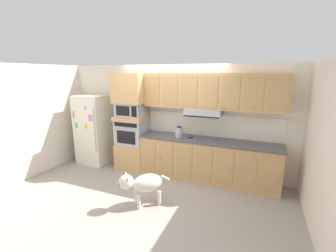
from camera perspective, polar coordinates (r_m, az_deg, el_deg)
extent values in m
plane|color=#9E9389|center=(4.89, -3.57, -14.95)|extent=(9.60, 9.60, 0.00)
cube|color=silver|center=(5.44, 1.34, 1.99)|extent=(6.20, 0.12, 2.50)
cube|color=silver|center=(6.19, -27.81, 1.82)|extent=(0.12, 7.10, 2.50)
cube|color=white|center=(4.11, 34.04, -3.99)|extent=(0.12, 7.10, 2.50)
cube|color=silver|center=(6.19, -18.04, -0.80)|extent=(0.76, 0.70, 1.76)
cylinder|color=silver|center=(5.68, -17.95, -0.96)|extent=(0.02, 0.02, 1.10)
cube|color=gold|center=(5.85, -19.87, -0.13)|extent=(0.07, 0.01, 0.10)
cube|color=pink|center=(5.71, -18.95, 1.89)|extent=(0.11, 0.01, 0.15)
cube|color=pink|center=(5.76, -20.07, 4.24)|extent=(0.05, 0.01, 0.10)
cube|color=green|center=(6.06, -22.02, 0.16)|extent=(0.06, 0.01, 0.13)
cube|color=pink|center=(6.05, -22.65, 2.70)|extent=(0.05, 0.01, 0.15)
cube|color=tan|center=(5.78, -8.72, -7.27)|extent=(0.74, 0.62, 0.60)
cube|color=#A8AAAF|center=(5.60, -8.93, -1.51)|extent=(0.70, 0.58, 0.60)
cube|color=black|center=(5.38, -10.53, -2.86)|extent=(0.49, 0.01, 0.30)
cube|color=black|center=(5.30, -10.67, 0.26)|extent=(0.59, 0.01, 0.09)
cylinder|color=#A8AAAF|center=(5.31, -10.76, -0.90)|extent=(0.56, 0.02, 0.02)
cube|color=tan|center=(5.53, -9.06, 2.00)|extent=(0.74, 0.62, 0.10)
cube|color=#A8AAAF|center=(5.49, -9.14, 4.15)|extent=(0.64, 0.53, 0.32)
cube|color=black|center=(5.30, -11.32, 3.75)|extent=(0.35, 0.01, 0.22)
cube|color=black|center=(5.14, -8.56, 3.58)|extent=(0.13, 0.01, 0.24)
cube|color=tan|center=(5.44, -9.33, 9.37)|extent=(0.74, 0.62, 0.68)
cube|color=tan|center=(5.08, 9.68, -8.55)|extent=(2.97, 0.60, 0.88)
cube|color=tan|center=(5.21, -4.97, -7.65)|extent=(0.36, 0.01, 0.70)
cylinder|color=#BCBCC1|center=(5.14, -3.78, -7.90)|extent=(0.01, 0.01, 0.12)
cube|color=tan|center=(5.04, -0.64, -8.32)|extent=(0.36, 0.01, 0.70)
cylinder|color=#BCBCC1|center=(5.07, -2.04, -8.18)|extent=(0.01, 0.01, 0.12)
cube|color=tan|center=(4.90, 3.99, -8.99)|extent=(0.36, 0.01, 0.70)
cylinder|color=#BCBCC1|center=(4.85, 5.37, -9.25)|extent=(0.01, 0.01, 0.12)
cube|color=tan|center=(4.80, 8.86, -9.63)|extent=(0.36, 0.01, 0.70)
cylinder|color=#BCBCC1|center=(4.81, 7.33, -9.51)|extent=(0.01, 0.01, 0.12)
cube|color=tan|center=(4.73, 13.94, -10.22)|extent=(0.36, 0.01, 0.70)
cylinder|color=#BCBCC1|center=(4.70, 15.47, -10.46)|extent=(0.01, 0.01, 0.12)
cube|color=tan|center=(4.70, 19.14, -10.75)|extent=(0.36, 0.01, 0.70)
cylinder|color=#BCBCC1|center=(4.69, 17.55, -10.67)|extent=(0.01, 0.01, 0.12)
cube|color=tan|center=(4.70, 24.38, -11.18)|extent=(0.36, 0.01, 0.70)
cylinder|color=#BCBCC1|center=(4.70, 25.96, -11.37)|extent=(0.01, 0.01, 0.12)
cube|color=#4C4C51|center=(4.93, 9.89, -3.58)|extent=(3.01, 0.64, 0.04)
cube|color=white|center=(5.14, 10.71, 0.18)|extent=(3.01, 0.02, 0.50)
cube|color=tan|center=(4.87, 10.70, 8.54)|extent=(2.97, 0.34, 0.74)
cube|color=#A8AAAF|center=(4.88, 8.99, 3.40)|extent=(0.76, 0.48, 0.14)
cube|color=black|center=(4.68, 8.34, 2.33)|extent=(0.72, 0.04, 0.02)
cube|color=tan|center=(5.12, -3.96, 8.94)|extent=(0.36, 0.01, 0.63)
cube|color=tan|center=(4.94, 0.51, 8.83)|extent=(0.36, 0.01, 0.63)
cube|color=tan|center=(4.80, 5.26, 8.65)|extent=(0.36, 0.01, 0.63)
cube|color=tan|center=(4.70, 10.26, 8.40)|extent=(0.36, 0.01, 0.63)
cube|color=tan|center=(4.63, 15.44, 8.07)|extent=(0.36, 0.01, 0.63)
cube|color=tan|center=(4.59, 20.73, 7.67)|extent=(0.36, 0.01, 0.63)
cube|color=tan|center=(4.60, 26.03, 7.20)|extent=(0.36, 0.01, 0.63)
cylinder|color=black|center=(4.96, 5.77, -2.92)|extent=(0.10, 0.08, 0.03)
cylinder|color=silver|center=(4.86, 6.16, -3.27)|extent=(0.10, 0.07, 0.01)
cylinder|color=#A8AAAF|center=(5.01, 2.79, -1.57)|extent=(0.17, 0.17, 0.22)
cylinder|color=black|center=(4.98, 2.80, -0.23)|extent=(0.10, 0.10, 0.02)
ellipsoid|color=beige|center=(4.13, -5.16, -14.03)|extent=(0.60, 0.59, 0.31)
sphere|color=beige|center=(4.02, -10.47, -13.65)|extent=(0.25, 0.25, 0.25)
ellipsoid|color=gray|center=(4.01, -12.27, -14.16)|extent=(0.17, 0.17, 0.09)
cone|color=beige|center=(3.90, -10.06, -12.72)|extent=(0.07, 0.07, 0.08)
cone|color=beige|center=(4.05, -10.55, -11.71)|extent=(0.07, 0.07, 0.08)
cylinder|color=beige|center=(4.21, -0.57, -12.93)|extent=(0.16, 0.16, 0.14)
cylinder|color=beige|center=(4.16, -7.31, -18.44)|extent=(0.07, 0.07, 0.26)
cylinder|color=beige|center=(4.30, -7.90, -17.29)|extent=(0.07, 0.07, 0.26)
cylinder|color=beige|center=(4.25, -2.22, -17.61)|extent=(0.07, 0.07, 0.26)
cylinder|color=beige|center=(4.39, -2.99, -16.53)|extent=(0.07, 0.07, 0.26)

